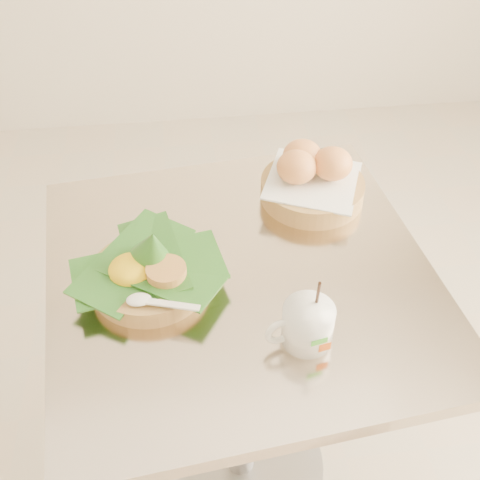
{
  "coord_description": "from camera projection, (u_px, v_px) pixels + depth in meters",
  "views": [
    {
      "loc": [
        0.07,
        -0.76,
        1.54
      ],
      "look_at": [
        0.16,
        0.02,
        0.82
      ],
      "focal_mm": 45.0,
      "sensor_mm": 36.0,
      "label": 1
    }
  ],
  "objects": [
    {
      "name": "coffee_mug",
      "position": [
        306.0,
        324.0,
        0.96
      ],
      "size": [
        0.12,
        0.09,
        0.15
      ],
      "rotation": [
        0.0,
        0.0,
        0.22
      ],
      "color": "white",
      "rests_on": "cafe_table"
    },
    {
      "name": "bread_basket",
      "position": [
        311.0,
        179.0,
        1.24
      ],
      "size": [
        0.24,
        0.24,
        0.11
      ],
      "rotation": [
        0.0,
        0.0,
        0.41
      ],
      "color": "tan",
      "rests_on": "cafe_table"
    },
    {
      "name": "floor",
      "position": [
        180.0,
        477.0,
        1.59
      ],
      "size": [
        3.6,
        3.6,
        0.0
      ],
      "primitive_type": "plane",
      "color": "#C1B59B",
      "rests_on": "ground"
    },
    {
      "name": "cafe_table",
      "position": [
        241.0,
        345.0,
        1.26
      ],
      "size": [
        0.77,
        0.77,
        0.75
      ],
      "rotation": [
        0.0,
        0.0,
        0.11
      ],
      "color": "gray",
      "rests_on": "floor"
    },
    {
      "name": "rice_basket",
      "position": [
        149.0,
        270.0,
        1.06
      ],
      "size": [
        0.26,
        0.26,
        0.13
      ],
      "rotation": [
        0.0,
        0.0,
        0.02
      ],
      "color": "tan",
      "rests_on": "cafe_table"
    }
  ]
}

